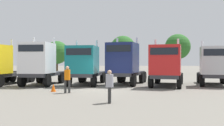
% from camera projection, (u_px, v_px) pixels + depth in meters
% --- Properties ---
extents(ground, '(200.00, 200.00, 0.00)m').
position_uv_depth(ground, '(102.00, 90.00, 18.20)').
color(ground, slate).
extents(semi_truck_white, '(2.91, 6.19, 4.33)m').
position_uv_depth(semi_truck_white, '(40.00, 63.00, 21.65)').
color(semi_truck_white, '#333338').
rests_on(semi_truck_white, ground).
extents(semi_truck_teal, '(3.13, 6.62, 4.05)m').
position_uv_depth(semi_truck_teal, '(85.00, 65.00, 21.90)').
color(semi_truck_teal, '#333338').
rests_on(semi_truck_teal, ground).
extents(semi_truck_navy, '(3.99, 6.29, 4.35)m').
position_uv_depth(semi_truck_navy, '(124.00, 63.00, 22.17)').
color(semi_truck_navy, '#333338').
rests_on(semi_truck_navy, ground).
extents(semi_truck_red, '(4.00, 6.76, 4.04)m').
position_uv_depth(semi_truck_red, '(166.00, 66.00, 20.61)').
color(semi_truck_red, '#333338').
rests_on(semi_truck_red, ground).
extents(semi_truck_silver, '(3.72, 6.09, 3.99)m').
position_uv_depth(semi_truck_silver, '(215.00, 66.00, 21.39)').
color(semi_truck_silver, '#333338').
rests_on(semi_truck_silver, ground).
extents(visitor_in_hivis, '(0.46, 0.45, 1.82)m').
position_uv_depth(visitor_in_hivis, '(67.00, 77.00, 16.64)').
color(visitor_in_hivis, '#363636').
rests_on(visitor_in_hivis, ground).
extents(visitor_with_camera, '(0.41, 0.44, 1.70)m').
position_uv_depth(visitor_with_camera, '(110.00, 84.00, 12.64)').
color(visitor_with_camera, '#2C2C2C').
rests_on(visitor_with_camera, ground).
extents(traffic_cone_near, '(0.36, 0.36, 0.56)m').
position_uv_depth(traffic_cone_near, '(53.00, 88.00, 17.39)').
color(traffic_cone_near, '#F2590C').
rests_on(traffic_cone_near, ground).
extents(oak_far_left, '(3.81, 3.81, 5.51)m').
position_uv_depth(oak_far_left, '(57.00, 53.00, 40.84)').
color(oak_far_left, '#4C3823').
rests_on(oak_far_left, ground).
extents(oak_far_centre, '(4.33, 4.33, 6.56)m').
position_uv_depth(oak_far_centre, '(123.00, 48.00, 42.53)').
color(oak_far_centre, '#4C3823').
rests_on(oak_far_centre, ground).
extents(oak_far_right, '(4.23, 4.23, 6.71)m').
position_uv_depth(oak_far_right, '(178.00, 47.00, 41.25)').
color(oak_far_right, '#4C3823').
rests_on(oak_far_right, ground).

